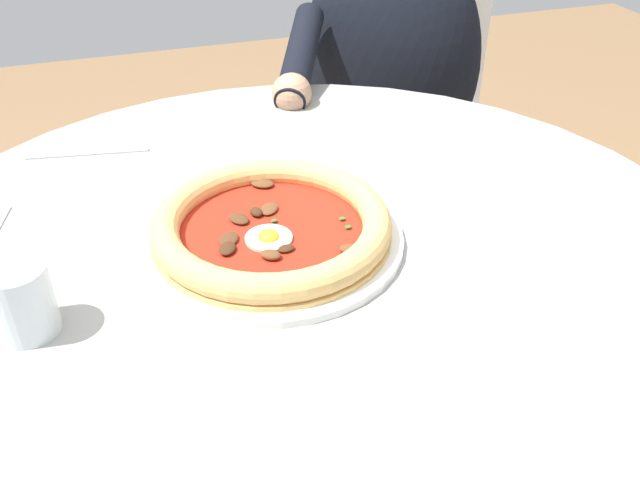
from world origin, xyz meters
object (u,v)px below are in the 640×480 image
Objects in this scene: pizza_on_plate at (272,228)px; cafe_chair_diner at (393,122)px; dining_table at (307,318)px; diner_person at (384,150)px; water_glass at (23,305)px; fork_utensil at (88,154)px.

pizza_on_plate is 0.91m from cafe_chair_diner.
diner_person reaches higher than dining_table.
pizza_on_plate is at bearing 15.20° from water_glass.
cafe_chair_diner reaches higher than water_glass.
diner_person reaches higher than cafe_chair_diner.
dining_table is at bearing -41.07° from pizza_on_plate.
cafe_chair_diner reaches higher than pizza_on_plate.
fork_utensil is (0.08, 0.39, -0.03)m from water_glass.
water_glass is at bearing -134.00° from cafe_chair_diner.
fork_utensil is (-0.21, 0.32, -0.02)m from pizza_on_plate.
water_glass is at bearing -171.68° from dining_table.
fork_utensil is (-0.24, 0.35, 0.11)m from dining_table.
diner_person reaches higher than fork_utensil.
diner_person is at bearing 55.35° from pizza_on_plate.
cafe_chair_diner is (0.08, 0.12, 0.00)m from diner_person.
pizza_on_plate is (-0.03, 0.03, 0.13)m from dining_table.
pizza_on_plate reaches higher than dining_table.
water_glass is 0.07× the size of diner_person.
pizza_on_plate is 0.38× the size of cafe_chair_diner.
diner_person is at bearing 24.54° from fork_utensil.
pizza_on_plate is 0.77m from diner_person.
dining_table is at bearing -121.21° from cafe_chair_diner.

